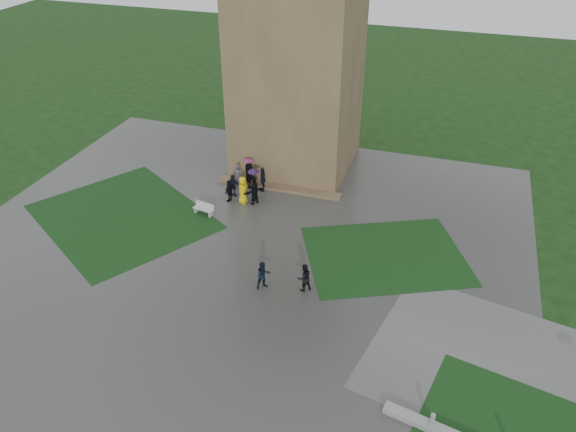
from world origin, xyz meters
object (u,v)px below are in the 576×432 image
(tower, at_px, (298,45))
(bench, at_px, (204,208))
(pedestrian_mid, at_px, (263,275))
(pedestrian_near, at_px, (304,277))

(tower, bearing_deg, bench, -111.46)
(bench, bearing_deg, tower, 79.23)
(tower, height_order, pedestrian_mid, tower)
(tower, height_order, bench, tower)
(tower, relative_size, pedestrian_mid, 10.89)
(tower, bearing_deg, pedestrian_mid, -79.68)
(pedestrian_mid, bearing_deg, bench, 92.59)
(tower, xyz_separation_m, bench, (-3.56, -9.06, -8.56))
(bench, height_order, pedestrian_near, pedestrian_near)
(tower, distance_m, pedestrian_near, 17.28)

